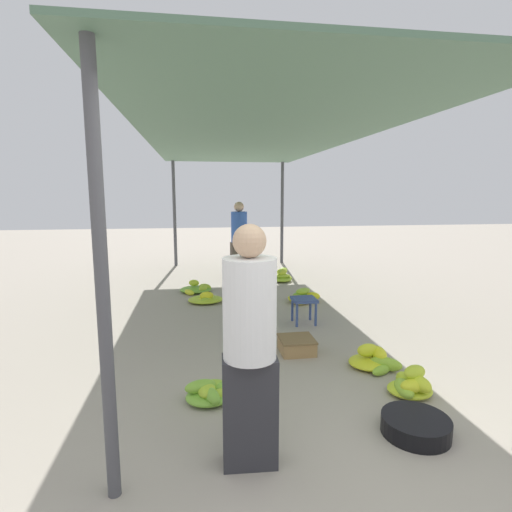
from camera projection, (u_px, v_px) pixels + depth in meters
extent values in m
plane|color=#A39989|center=(349.00, 505.00, 2.39)|extent=(40.00, 40.00, 0.00)
cylinder|color=#4C4C51|center=(102.00, 285.00, 2.27)|extent=(0.08, 0.08, 2.67)
cylinder|color=#4C4C51|center=(174.00, 214.00, 10.20)|extent=(0.08, 0.08, 2.67)
cylinder|color=#4C4C51|center=(282.00, 213.00, 10.61)|extent=(0.08, 0.08, 2.67)
cube|color=#567A60|center=(250.00, 139.00, 6.23)|extent=(3.21, 8.51, 0.04)
cube|color=#2D2D33|center=(250.00, 411.00, 2.70)|extent=(0.38, 0.22, 0.77)
cylinder|color=white|center=(250.00, 309.00, 2.59)|extent=(0.37, 0.37, 0.67)
sphere|color=tan|center=(249.00, 241.00, 2.52)|extent=(0.22, 0.22, 0.22)
cube|color=#384C84|center=(304.00, 299.00, 5.69)|extent=(0.34, 0.34, 0.04)
cylinder|color=#384C84|center=(297.00, 315.00, 5.57)|extent=(0.04, 0.04, 0.33)
cylinder|color=#384C84|center=(316.00, 314.00, 5.61)|extent=(0.04, 0.04, 0.33)
cylinder|color=#384C84|center=(292.00, 310.00, 5.84)|extent=(0.04, 0.04, 0.33)
cylinder|color=#384C84|center=(310.00, 309.00, 5.88)|extent=(0.04, 0.04, 0.33)
cylinder|color=black|center=(416.00, 426.00, 3.09)|extent=(0.52, 0.52, 0.14)
ellipsoid|color=#8FBD33|center=(211.00, 385.00, 3.65)|extent=(0.28, 0.18, 0.10)
ellipsoid|color=#7AB536|center=(223.00, 390.00, 3.65)|extent=(0.29, 0.21, 0.14)
ellipsoid|color=#7EB736|center=(200.00, 386.00, 3.58)|extent=(0.31, 0.21, 0.11)
ellipsoid|color=#A4C62F|center=(207.00, 390.00, 3.56)|extent=(0.18, 0.26, 0.10)
ellipsoid|color=#77B437|center=(211.00, 395.00, 3.50)|extent=(0.21, 0.31, 0.12)
ellipsoid|color=#B5CD2C|center=(206.00, 388.00, 3.70)|extent=(0.24, 0.25, 0.12)
ellipsoid|color=#A3C52F|center=(222.00, 395.00, 3.55)|extent=(0.25, 0.16, 0.13)
ellipsoid|color=#78B437|center=(209.00, 396.00, 3.58)|extent=(0.41, 0.36, 0.10)
ellipsoid|color=yellow|center=(207.00, 295.00, 6.76)|extent=(0.25, 0.14, 0.13)
ellipsoid|color=#C0D12A|center=(204.00, 300.00, 6.77)|extent=(0.34, 0.20, 0.10)
ellipsoid|color=#7CB636|center=(206.00, 298.00, 6.85)|extent=(0.16, 0.30, 0.14)
ellipsoid|color=#97C131|center=(206.00, 300.00, 6.75)|extent=(0.27, 0.28, 0.12)
ellipsoid|color=#A8C82E|center=(205.00, 299.00, 6.85)|extent=(0.59, 0.52, 0.10)
ellipsoid|color=#B2CC2C|center=(194.00, 283.00, 7.54)|extent=(0.24, 0.19, 0.12)
ellipsoid|color=#A7C72E|center=(203.00, 288.00, 7.48)|extent=(0.24, 0.28, 0.14)
ellipsoid|color=#A9C82E|center=(205.00, 287.00, 7.62)|extent=(0.28, 0.24, 0.13)
ellipsoid|color=yellow|center=(189.00, 292.00, 7.35)|extent=(0.26, 0.33, 0.10)
ellipsoid|color=#74B337|center=(196.00, 289.00, 7.57)|extent=(0.60, 0.52, 0.10)
ellipsoid|color=#90BE32|center=(386.00, 364.00, 4.19)|extent=(0.34, 0.31, 0.14)
ellipsoid|color=yellow|center=(379.00, 353.00, 4.29)|extent=(0.15, 0.26, 0.14)
ellipsoid|color=#CED727|center=(368.00, 350.00, 4.29)|extent=(0.25, 0.14, 0.14)
ellipsoid|color=#88BB34|center=(381.00, 370.00, 4.10)|extent=(0.27, 0.20, 0.10)
ellipsoid|color=yellow|center=(372.00, 362.00, 4.30)|extent=(0.50, 0.44, 0.10)
ellipsoid|color=#BBCF2B|center=(282.00, 277.00, 8.62)|extent=(0.35, 0.22, 0.14)
ellipsoid|color=#A0C42F|center=(283.00, 276.00, 8.42)|extent=(0.32, 0.16, 0.09)
ellipsoid|color=#B1CB2D|center=(282.00, 272.00, 8.42)|extent=(0.27, 0.23, 0.14)
ellipsoid|color=#96C031|center=(283.00, 271.00, 8.47)|extent=(0.33, 0.35, 0.13)
ellipsoid|color=#A9C82E|center=(289.00, 278.00, 8.52)|extent=(0.17, 0.23, 0.10)
ellipsoid|color=#9AC231|center=(282.00, 279.00, 8.45)|extent=(0.42, 0.37, 0.10)
ellipsoid|color=yellow|center=(301.00, 301.00, 6.69)|extent=(0.31, 0.20, 0.13)
ellipsoid|color=yellow|center=(296.00, 297.00, 6.84)|extent=(0.29, 0.11, 0.09)
ellipsoid|color=#73B237|center=(301.00, 295.00, 6.97)|extent=(0.31, 0.25, 0.10)
ellipsoid|color=yellow|center=(313.00, 296.00, 6.91)|extent=(0.29, 0.26, 0.13)
ellipsoid|color=#91BE32|center=(303.00, 291.00, 6.85)|extent=(0.34, 0.29, 0.11)
ellipsoid|color=yellow|center=(302.00, 299.00, 6.89)|extent=(0.50, 0.44, 0.10)
ellipsoid|color=#C1D22A|center=(420.00, 384.00, 3.61)|extent=(0.19, 0.28, 0.14)
ellipsoid|color=#B3CC2C|center=(405.00, 381.00, 3.83)|extent=(0.20, 0.28, 0.15)
ellipsoid|color=yellow|center=(412.00, 386.00, 3.58)|extent=(0.24, 0.18, 0.11)
ellipsoid|color=#B3CC2C|center=(415.00, 372.00, 3.68)|extent=(0.27, 0.22, 0.13)
ellipsoid|color=#90BE32|center=(404.00, 388.00, 3.64)|extent=(0.21, 0.35, 0.12)
ellipsoid|color=#B8CE2B|center=(410.00, 389.00, 3.70)|extent=(0.42, 0.36, 0.10)
cube|color=#9E7A4C|center=(297.00, 346.00, 4.69)|extent=(0.39, 0.39, 0.15)
cube|color=brown|center=(297.00, 339.00, 4.67)|extent=(0.40, 0.40, 0.02)
cube|color=#4C4238|center=(239.00, 259.00, 8.94)|extent=(0.40, 0.27, 0.78)
cylinder|color=#3359B2|center=(239.00, 227.00, 8.83)|extent=(0.41, 0.41, 0.68)
sphere|color=tan|center=(239.00, 207.00, 8.76)|extent=(0.22, 0.22, 0.22)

